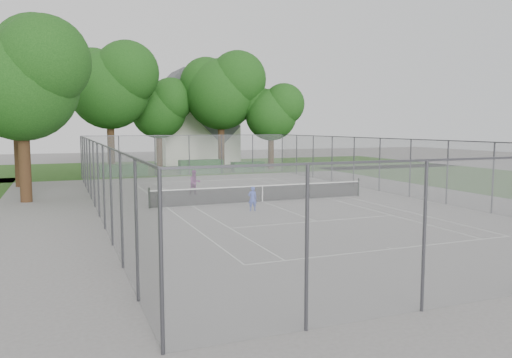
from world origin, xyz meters
name	(u,v)px	position (x,y,z in m)	size (l,w,h in m)	color
ground	(262,202)	(0.00, 0.00, 0.00)	(120.00, 120.00, 0.00)	slate
grass_far	(169,167)	(0.00, 26.00, 0.00)	(60.00, 20.00, 0.00)	#234914
court_markings	(262,202)	(0.00, 0.00, 0.01)	(11.03, 23.83, 0.01)	silver
tennis_net	(262,193)	(0.00, 0.00, 0.51)	(12.87, 0.10, 1.10)	black
perimeter_fence	(263,170)	(0.00, 0.00, 1.81)	(18.08, 34.08, 3.52)	#38383D
tree_far_left	(110,83)	(-6.06, 21.78, 8.24)	(8.34, 7.61, 11.98)	#331F12
tree_far_midleft	(159,106)	(-1.04, 24.87, 6.28)	(6.36, 5.81, 9.14)	#331F12
tree_far_midright	(222,88)	(4.83, 22.47, 8.09)	(8.19, 7.48, 11.77)	#331F12
tree_far_right	(272,110)	(9.31, 20.16, 5.86)	(5.94, 5.42, 8.54)	#331F12
tree_side_back	(17,69)	(-13.19, 12.94, 8.21)	(8.31, 7.59, 11.94)	#331F12
tree_side_front	(22,75)	(-12.39, 4.77, 7.08)	(7.16, 6.54, 10.30)	#331F12
hedge_left	(123,170)	(-5.53, 18.27, 0.50)	(4.00, 1.20, 1.00)	#17471A
hedge_mid	(201,167)	(1.31, 17.94, 0.62)	(3.97, 1.13, 1.25)	#17471A
hedge_right	(248,167)	(6.01, 18.31, 0.46)	(3.07, 1.13, 0.92)	#17471A
house	(196,126)	(4.25, 30.47, 4.28)	(8.55, 6.63, 10.64)	white
girl_player	(252,198)	(-1.63, -2.62, 0.62)	(0.45, 0.30, 1.24)	blue
woman_player	(195,182)	(-2.85, 4.22, 0.78)	(0.75, 0.59, 1.55)	#6B2363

